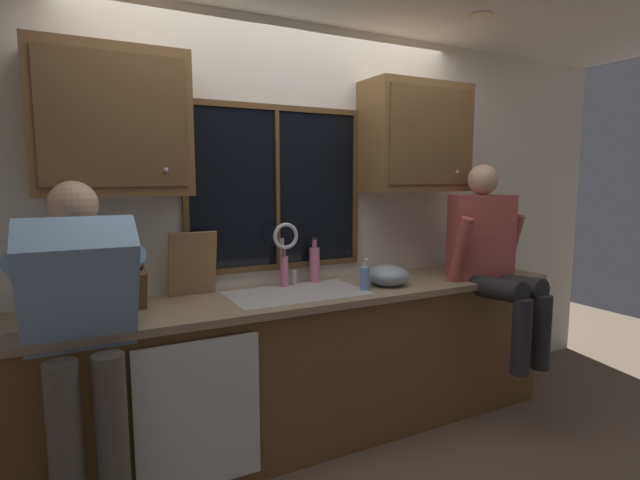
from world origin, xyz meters
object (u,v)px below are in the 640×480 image
at_px(knife_block, 133,288).
at_px(mixing_bowl, 388,275).
at_px(person_sitting_on_counter, 492,253).
at_px(cutting_board, 193,264).
at_px(bottle_green_glass, 314,264).
at_px(bottle_tall_clear, 284,270).
at_px(person_standing, 82,328).
at_px(soap_dispenser, 365,278).

relative_size(knife_block, mixing_bowl, 1.20).
bearing_deg(person_sitting_on_counter, cutting_board, 165.30).
xyz_separation_m(bottle_green_glass, bottle_tall_clear, (-0.23, -0.03, -0.02)).
distance_m(person_sitting_on_counter, bottle_tall_clear, 1.36).
distance_m(person_sitting_on_counter, bottle_green_glass, 1.16).
height_order(mixing_bowl, bottle_tall_clear, bottle_tall_clear).
distance_m(person_standing, knife_block, 0.47).
bearing_deg(cutting_board, knife_block, -157.32).
distance_m(person_sitting_on_counter, knife_block, 2.20).
xyz_separation_m(knife_block, cutting_board, (0.34, 0.14, 0.08)).
relative_size(cutting_board, soap_dispenser, 1.96).
relative_size(person_standing, cutting_board, 4.18).
height_order(soap_dispenser, bottle_green_glass, bottle_green_glass).
xyz_separation_m(mixing_bowl, soap_dispenser, (-0.20, -0.05, 0.01)).
relative_size(knife_block, bottle_green_glass, 1.11).
height_order(cutting_board, mixing_bowl, cutting_board).
xyz_separation_m(person_standing, person_sitting_on_counter, (2.42, 0.05, 0.14)).
height_order(knife_block, soap_dispenser, knife_block).
height_order(person_sitting_on_counter, knife_block, person_sitting_on_counter).
relative_size(person_standing, soap_dispenser, 8.17).
bearing_deg(bottle_green_glass, mixing_bowl, -37.61).
xyz_separation_m(soap_dispenser, bottle_green_glass, (-0.17, 0.34, 0.05)).
bearing_deg(person_sitting_on_counter, bottle_tall_clear, 160.14).
distance_m(mixing_bowl, bottle_tall_clear, 0.65).
bearing_deg(mixing_bowl, cutting_board, 166.64).
relative_size(soap_dispenser, bottle_green_glass, 0.66).
bearing_deg(person_sitting_on_counter, mixing_bowl, 163.03).
bearing_deg(bottle_green_glass, bottle_tall_clear, -171.72).
bearing_deg(soap_dispenser, bottle_green_glass, 116.82).
xyz_separation_m(knife_block, mixing_bowl, (1.49, -0.13, -0.05)).
height_order(knife_block, mixing_bowl, knife_block).
relative_size(person_sitting_on_counter, bottle_tall_clear, 5.04).
bearing_deg(bottle_tall_clear, soap_dispenser, -37.31).
distance_m(cutting_board, bottle_tall_clear, 0.56).
relative_size(bottle_green_glass, bottle_tall_clear, 1.16).
relative_size(cutting_board, bottle_green_glass, 1.30).
bearing_deg(person_sitting_on_counter, bottle_green_glass, 154.79).
xyz_separation_m(person_sitting_on_counter, soap_dispenser, (-0.88, 0.16, -0.11)).
relative_size(person_sitting_on_counter, cutting_board, 3.33).
xyz_separation_m(person_standing, soap_dispenser, (1.54, 0.21, 0.03)).
height_order(person_standing, cutting_board, person_standing).
relative_size(person_sitting_on_counter, mixing_bowl, 4.70).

